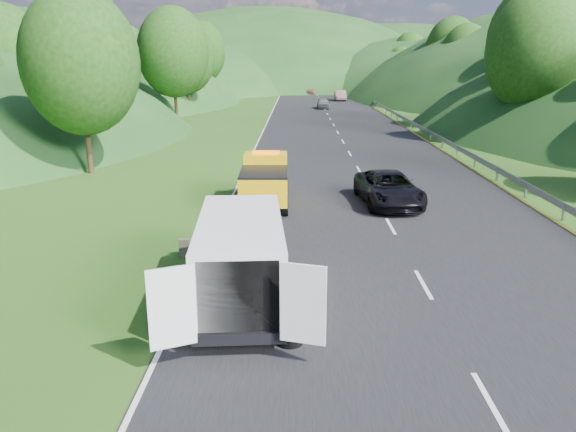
{
  "coord_description": "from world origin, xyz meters",
  "views": [
    {
      "loc": [
        -0.79,
        -17.53,
        6.45
      ],
      "look_at": [
        -1.06,
        0.89,
        1.3
      ],
      "focal_mm": 35.0,
      "sensor_mm": 36.0,
      "label": 1
    }
  ],
  "objects_px": {
    "spare_tire": "(290,344)",
    "child": "(276,264)",
    "suitcase": "(185,248)",
    "tow_truck": "(265,180)",
    "woman": "(220,249)",
    "worker": "(276,325)",
    "passing_suv": "(388,204)",
    "white_van": "(241,255)"
  },
  "relations": [
    {
      "from": "worker",
      "to": "suitcase",
      "type": "xyz_separation_m",
      "value": [
        -3.28,
        5.11,
        0.3
      ]
    },
    {
      "from": "tow_truck",
      "to": "white_van",
      "type": "xyz_separation_m",
      "value": [
        -0.07,
        -10.78,
        0.22
      ]
    },
    {
      "from": "white_van",
      "to": "passing_suv",
      "type": "relative_size",
      "value": 1.32
    },
    {
      "from": "suitcase",
      "to": "spare_tire",
      "type": "distance_m",
      "value": 7.08
    },
    {
      "from": "tow_truck",
      "to": "white_van",
      "type": "distance_m",
      "value": 10.78
    },
    {
      "from": "tow_truck",
      "to": "woman",
      "type": "relative_size",
      "value": 3.72
    },
    {
      "from": "child",
      "to": "spare_tire",
      "type": "height_order",
      "value": "child"
    },
    {
      "from": "tow_truck",
      "to": "white_van",
      "type": "relative_size",
      "value": 0.78
    },
    {
      "from": "tow_truck",
      "to": "woman",
      "type": "distance_m",
      "value": 6.49
    },
    {
      "from": "spare_tire",
      "to": "suitcase",
      "type": "bearing_deg",
      "value": 120.96
    },
    {
      "from": "spare_tire",
      "to": "tow_truck",
      "type": "bearing_deg",
      "value": 95.56
    },
    {
      "from": "white_van",
      "to": "worker",
      "type": "bearing_deg",
      "value": -58.72
    },
    {
      "from": "child",
      "to": "spare_tire",
      "type": "xyz_separation_m",
      "value": [
        0.5,
        -5.3,
        0.0
      ]
    },
    {
      "from": "child",
      "to": "worker",
      "type": "xyz_separation_m",
      "value": [
        0.14,
        -4.33,
        0.0
      ]
    },
    {
      "from": "woman",
      "to": "passing_suv",
      "type": "xyz_separation_m",
      "value": [
        6.94,
        6.38,
        0.0
      ]
    },
    {
      "from": "child",
      "to": "suitcase",
      "type": "xyz_separation_m",
      "value": [
        -3.14,
        0.77,
        0.3
      ]
    },
    {
      "from": "spare_tire",
      "to": "passing_suv",
      "type": "distance_m",
      "value": 13.93
    },
    {
      "from": "passing_suv",
      "to": "tow_truck",
      "type": "bearing_deg",
      "value": 176.48
    },
    {
      "from": "woman",
      "to": "worker",
      "type": "distance_m",
      "value": 6.27
    },
    {
      "from": "tow_truck",
      "to": "spare_tire",
      "type": "xyz_separation_m",
      "value": [
        1.28,
        -13.11,
        -1.15
      ]
    },
    {
      "from": "tow_truck",
      "to": "child",
      "type": "bearing_deg",
      "value": -85.19
    },
    {
      "from": "white_van",
      "to": "suitcase",
      "type": "bearing_deg",
      "value": 117.08
    },
    {
      "from": "spare_tire",
      "to": "child",
      "type": "bearing_deg",
      "value": 95.41
    },
    {
      "from": "white_van",
      "to": "woman",
      "type": "bearing_deg",
      "value": 100.56
    },
    {
      "from": "white_van",
      "to": "suitcase",
      "type": "height_order",
      "value": "white_van"
    },
    {
      "from": "tow_truck",
      "to": "worker",
      "type": "height_order",
      "value": "tow_truck"
    },
    {
      "from": "white_van",
      "to": "spare_tire",
      "type": "xyz_separation_m",
      "value": [
        1.34,
        -2.32,
        -1.37
      ]
    },
    {
      "from": "white_van",
      "to": "woman",
      "type": "relative_size",
      "value": 4.74
    },
    {
      "from": "woman",
      "to": "worker",
      "type": "bearing_deg",
      "value": -178.96
    },
    {
      "from": "suitcase",
      "to": "passing_suv",
      "type": "height_order",
      "value": "passing_suv"
    },
    {
      "from": "child",
      "to": "worker",
      "type": "bearing_deg",
      "value": -34.22
    },
    {
      "from": "suitcase",
      "to": "spare_tire",
      "type": "bearing_deg",
      "value": -59.04
    },
    {
      "from": "tow_truck",
      "to": "child",
      "type": "xyz_separation_m",
      "value": [
        0.77,
        -7.81,
        -1.15
      ]
    },
    {
      "from": "tow_truck",
      "to": "white_van",
      "type": "bearing_deg",
      "value": -91.21
    },
    {
      "from": "tow_truck",
      "to": "spare_tire",
      "type": "height_order",
      "value": "tow_truck"
    },
    {
      "from": "tow_truck",
      "to": "worker",
      "type": "xyz_separation_m",
      "value": [
        0.91,
        -12.14,
        -1.15
      ]
    },
    {
      "from": "worker",
      "to": "spare_tire",
      "type": "relative_size",
      "value": 2.7
    },
    {
      "from": "woman",
      "to": "passing_suv",
      "type": "bearing_deg",
      "value": -66.78
    },
    {
      "from": "worker",
      "to": "tow_truck",
      "type": "bearing_deg",
      "value": 100.32
    },
    {
      "from": "woman",
      "to": "child",
      "type": "height_order",
      "value": "woman"
    },
    {
      "from": "suitcase",
      "to": "spare_tire",
      "type": "relative_size",
      "value": 0.96
    },
    {
      "from": "tow_truck",
      "to": "worker",
      "type": "relative_size",
      "value": 3.23
    }
  ]
}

